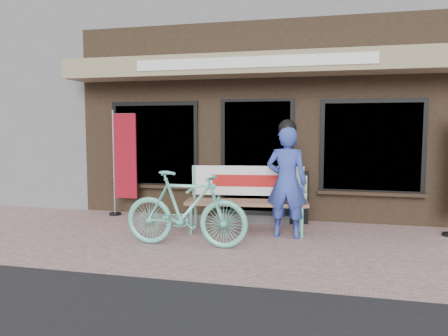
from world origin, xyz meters
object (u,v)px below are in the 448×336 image
(bench, at_px, (247,193))
(nobori_red, at_px, (123,162))
(menu_stand, at_px, (295,197))
(person, at_px, (287,180))
(bicycle, at_px, (186,209))

(bench, height_order, nobori_red, nobori_red)
(nobori_red, distance_m, menu_stand, 3.27)
(person, height_order, bicycle, person)
(person, bearing_deg, menu_stand, 90.02)
(nobori_red, xyz_separation_m, menu_stand, (3.23, 0.04, -0.56))
(bicycle, relative_size, nobori_red, 0.89)
(bicycle, bearing_deg, bench, -31.70)
(person, relative_size, menu_stand, 1.94)
(bench, distance_m, person, 0.76)
(bicycle, distance_m, menu_stand, 2.29)
(person, bearing_deg, bench, 162.63)
(bench, xyz_separation_m, bicycle, (-0.67, -1.12, -0.08))
(bench, distance_m, menu_stand, 1.02)
(person, relative_size, nobori_red, 0.90)
(bench, relative_size, bicycle, 1.11)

